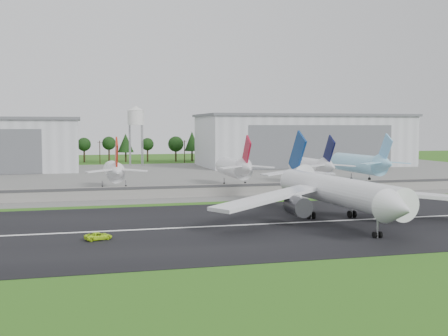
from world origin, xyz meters
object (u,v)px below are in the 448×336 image
object	(u,v)px
ground_vehicle	(98,236)
parked_jet_red_a	(114,171)
parked_jet_navy	(313,166)
parked_jet_skyblue	(363,163)
main_airliner	(338,198)
parked_jet_red_b	(236,168)

from	to	relation	value
ground_vehicle	parked_jet_red_a	distance (m)	74.71
parked_jet_navy	parked_jet_skyblue	xyz separation A→B (m)	(20.50, 5.05, 0.30)
main_airliner	parked_jet_navy	xyz separation A→B (m)	(23.74, 67.00, 1.29)
parked_jet_navy	parked_jet_skyblue	world-z (taller)	parked_jet_skyblue
parked_jet_navy	parked_jet_skyblue	size ratio (longest dim) A/B	0.84
parked_jet_navy	ground_vehicle	bearing A→B (deg)	-133.86
main_airliner	ground_vehicle	world-z (taller)	main_airliner
main_airliner	parked_jet_skyblue	distance (m)	84.56
ground_vehicle	parked_jet_red_a	size ratio (longest dim) A/B	0.15
ground_vehicle	parked_jet_red_a	world-z (taller)	parked_jet_red_a
parked_jet_red_a	parked_jet_red_b	world-z (taller)	parked_jet_red_b
parked_jet_red_a	parked_jet_navy	bearing A→B (deg)	0.04
main_airliner	parked_jet_skyblue	xyz separation A→B (m)	(44.24, 72.04, 1.59)
parked_jet_red_a	main_airliner	bearing A→B (deg)	-58.85
parked_jet_red_b	parked_jet_navy	distance (m)	26.38
parked_jet_red_a	parked_jet_skyblue	bearing A→B (deg)	3.44
parked_jet_navy	parked_jet_skyblue	bearing A→B (deg)	13.83
parked_jet_red_b	parked_jet_navy	bearing A→B (deg)	-0.01
ground_vehicle	parked_jet_skyblue	xyz separation A→B (m)	(91.84, 79.29, 5.74)
ground_vehicle	parked_jet_skyblue	distance (m)	121.47
ground_vehicle	parked_jet_navy	world-z (taller)	parked_jet_navy
main_airliner	ground_vehicle	distance (m)	48.32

